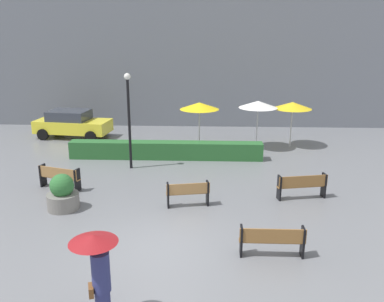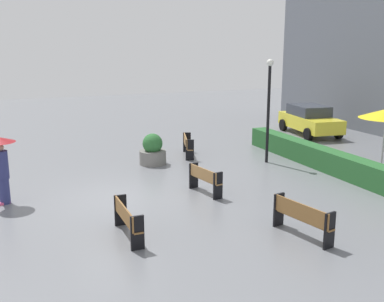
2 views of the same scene
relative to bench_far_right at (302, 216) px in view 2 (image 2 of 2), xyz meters
name	(u,v)px [view 2 (image 2 of 2)]	position (x,y,z in m)	size (l,w,h in m)	color
ground_plane	(114,198)	(-4.80, -3.70, -0.55)	(60.00, 60.00, 0.00)	slate
bench_far_right	(302,216)	(0.00, 0.00, 0.00)	(1.85, 0.67, 0.91)	olive
bench_near_right	(127,218)	(-1.68, -4.09, -0.03)	(1.78, 0.34, 0.86)	olive
bench_mid_center	(204,178)	(-4.13, -0.85, -0.02)	(1.54, 0.59, 0.88)	#9E7242
bench_far_left	(187,144)	(-9.21, 0.60, -0.02)	(1.74, 0.84, 0.89)	#9E7242
pedestrian_with_umbrella	(1,161)	(-5.63, -6.93, 0.80)	(0.99, 0.99, 2.08)	navy
planter_pot	(153,151)	(-8.42, -1.25, -0.01)	(1.09, 1.09, 1.27)	slate
lamp_post	(269,101)	(-6.89, 3.21, 2.01)	(0.28, 0.28, 4.22)	black
hedge_strip	(318,157)	(-5.48, 4.70, -0.13)	(9.25, 0.70, 0.83)	#28602D
parked_car	(310,119)	(-11.28, 8.58, 0.27)	(4.40, 2.42, 1.57)	yellow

